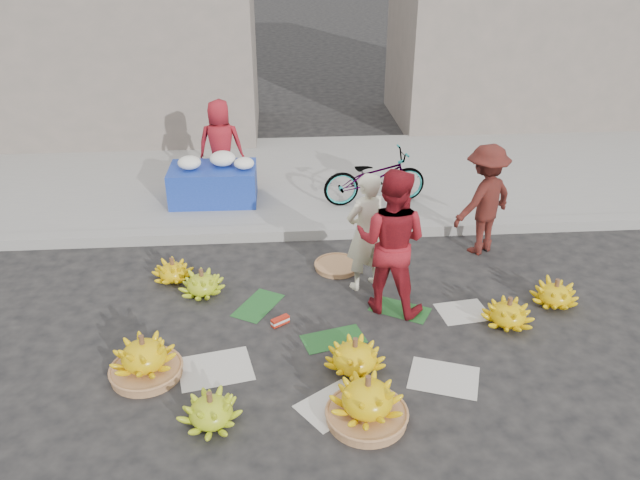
{
  "coord_description": "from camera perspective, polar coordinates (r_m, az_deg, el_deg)",
  "views": [
    {
      "loc": [
        -0.64,
        -5.52,
        3.91
      ],
      "look_at": [
        -0.17,
        0.73,
        0.7
      ],
      "focal_mm": 35.0,
      "sensor_mm": 36.0,
      "label": 1
    }
  ],
  "objects": [
    {
      "name": "banana_bunch_4",
      "position": [
        7.06,
        16.82,
        -6.4
      ],
      "size": [
        0.67,
        0.67,
        0.34
      ],
      "rotation": [
        0.0,
        0.0,
        -0.31
      ],
      "color": "yellow",
      "rests_on": "ground"
    },
    {
      "name": "banana_bunch_7",
      "position": [
        7.78,
        -13.3,
        -2.77
      ],
      "size": [
        0.54,
        0.54,
        0.3
      ],
      "rotation": [
        0.0,
        0.0,
        -0.19
      ],
      "color": "yellow",
      "rests_on": "ground"
    },
    {
      "name": "banana_bunch_6",
      "position": [
        7.43,
        -10.72,
        -3.9
      ],
      "size": [
        0.55,
        0.55,
        0.32
      ],
      "rotation": [
        0.0,
        0.0,
        -0.11
      ],
      "color": "#89AD18",
      "rests_on": "ground"
    },
    {
      "name": "man_striped",
      "position": [
        8.27,
        14.79,
        3.58
      ],
      "size": [
        1.09,
        0.96,
        1.47
      ],
      "primitive_type": "imported",
      "rotation": [
        0.0,
        0.0,
        3.7
      ],
      "color": "maroon",
      "rests_on": "ground"
    },
    {
      "name": "vendor_red",
      "position": [
        6.76,
        6.52,
        -0.16
      ],
      "size": [
        1.0,
        0.92,
        1.66
      ],
      "primitive_type": "imported",
      "rotation": [
        0.0,
        0.0,
        2.7
      ],
      "color": "maroon",
      "rests_on": "ground"
    },
    {
      "name": "bicycle",
      "position": [
        9.32,
        5.02,
        5.74
      ],
      "size": [
        0.72,
        1.6,
        0.81
      ],
      "primitive_type": "imported",
      "rotation": [
        0.0,
        0.0,
        1.69
      ],
      "color": "gray",
      "rests_on": "sidewalk"
    },
    {
      "name": "banana_bunch_2",
      "position": [
        5.59,
        4.34,
        -14.49
      ],
      "size": [
        0.71,
        0.71,
        0.48
      ],
      "rotation": [
        0.0,
        0.0,
        0.01
      ],
      "color": "#9A6740",
      "rests_on": "ground"
    },
    {
      "name": "incense_stack",
      "position": [
        6.82,
        -3.66,
        -7.4
      ],
      "size": [
        0.21,
        0.17,
        0.09
      ],
      "primitive_type": "cube",
      "rotation": [
        0.0,
        0.0,
        0.6
      ],
      "color": "#B62413",
      "rests_on": "ground"
    },
    {
      "name": "flower_vendor",
      "position": [
        9.84,
        -9.06,
        8.55
      ],
      "size": [
        0.71,
        0.48,
        1.42
      ],
      "primitive_type": "imported",
      "rotation": [
        0.0,
        0.0,
        3.1
      ],
      "color": "maroon",
      "rests_on": "sidewalk"
    },
    {
      "name": "sidewalk",
      "position": [
        10.57,
        -0.49,
        5.77
      ],
      "size": [
        40.0,
        4.0,
        0.12
      ],
      "primitive_type": "cube",
      "color": "gray",
      "rests_on": "ground"
    },
    {
      "name": "grey_bucket",
      "position": [
        9.6,
        -11.67,
        4.34
      ],
      "size": [
        0.28,
        0.28,
        0.32
      ],
      "primitive_type": "cylinder",
      "color": "slate",
      "rests_on": "sidewalk"
    },
    {
      "name": "building_left",
      "position": [
        13.3,
        -19.78,
        17.39
      ],
      "size": [
        6.0,
        3.0,
        4.0
      ],
      "primitive_type": "cube",
      "color": "gray",
      "rests_on": "sidewalk"
    },
    {
      "name": "banana_bunch_0",
      "position": [
        6.27,
        -15.75,
        -10.38
      ],
      "size": [
        0.68,
        0.68,
        0.46
      ],
      "rotation": [
        0.0,
        0.0,
        0.02
      ],
      "color": "#9A6740",
      "rests_on": "ground"
    },
    {
      "name": "vendor_cream",
      "position": [
        7.19,
        4.19,
        0.72
      ],
      "size": [
        0.63,
        0.55,
        1.44
      ],
      "primitive_type": "imported",
      "rotation": [
        0.0,
        0.0,
        3.6
      ],
      "color": "#F2EDCC",
      "rests_on": "ground"
    },
    {
      "name": "basket_spare",
      "position": [
        7.87,
        1.58,
        -2.4
      ],
      "size": [
        0.7,
        0.7,
        0.06
      ],
      "primitive_type": "cylinder",
      "rotation": [
        0.0,
        0.0,
        0.33
      ],
      "color": "#9A6740",
      "rests_on": "ground"
    },
    {
      "name": "banana_bunch_5",
      "position": [
        7.59,
        20.7,
        -4.61
      ],
      "size": [
        0.61,
        0.61,
        0.33
      ],
      "rotation": [
        0.0,
        0.0,
        -0.21
      ],
      "color": "yellow",
      "rests_on": "ground"
    },
    {
      "name": "newspaper_scatter",
      "position": [
        6.16,
        2.73,
        -12.27
      ],
      "size": [
        3.2,
        1.8,
        0.0
      ],
      "primitive_type": null,
      "color": "beige",
      "rests_on": "ground"
    },
    {
      "name": "banana_bunch_3",
      "position": [
        6.13,
        3.2,
        -10.57
      ],
      "size": [
        0.61,
        0.61,
        0.37
      ],
      "rotation": [
        0.0,
        0.0,
        0.03
      ],
      "color": "yellow",
      "rests_on": "ground"
    },
    {
      "name": "curb",
      "position": [
        8.65,
        0.43,
        0.8
      ],
      "size": [
        40.0,
        0.25,
        0.15
      ],
      "primitive_type": "cube",
      "color": "gray",
      "rests_on": "ground"
    },
    {
      "name": "flower_table",
      "position": [
        9.53,
        -9.68,
        5.29
      ],
      "size": [
        1.29,
        0.81,
        0.74
      ],
      "rotation": [
        0.0,
        0.0,
        -0.01
      ],
      "color": "#18329C",
      "rests_on": "sidewalk"
    },
    {
      "name": "banana_bunch_1",
      "position": [
        5.66,
        -9.95,
        -15.09
      ],
      "size": [
        0.53,
        0.53,
        0.34
      ],
      "rotation": [
        0.0,
        0.0,
        -0.0
      ],
      "color": "#89AD18",
      "rests_on": "ground"
    },
    {
      "name": "ground",
      "position": [
        6.8,
        1.94,
        -8.02
      ],
      "size": [
        80.0,
        80.0,
        0.0
      ],
      "primitive_type": "plane",
      "color": "black",
      "rests_on": "ground"
    },
    {
      "name": "banana_leaves",
      "position": [
        6.95,
        0.94,
        -7.08
      ],
      "size": [
        2.0,
        1.0,
        0.0
      ],
      "primitive_type": null,
      "color": "#194C1F",
      "rests_on": "ground"
    }
  ]
}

